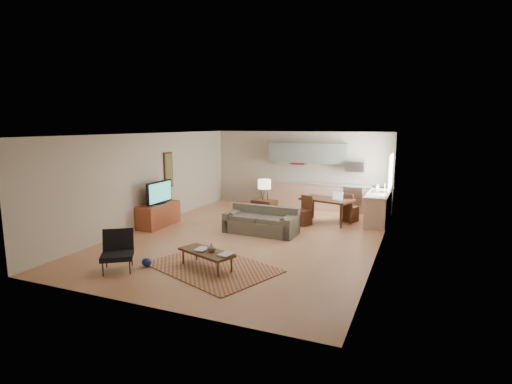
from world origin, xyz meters
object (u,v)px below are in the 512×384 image
at_px(sofa, 261,220).
at_px(coffee_table, 207,260).
at_px(armchair, 117,252).
at_px(console_table, 264,213).
at_px(dining_table, 327,211).
at_px(tv_credenza, 159,215).

height_order(sofa, coffee_table, sofa).
xyz_separation_m(armchair, console_table, (1.41, 4.55, -0.02)).
relative_size(console_table, dining_table, 0.52).
height_order(sofa, armchair, armchair).
relative_size(tv_credenza, dining_table, 0.97).
bearing_deg(sofa, coffee_table, -87.49).
bearing_deg(dining_table, console_table, -131.45).
distance_m(tv_credenza, dining_table, 5.00).
bearing_deg(sofa, tv_credenza, -170.01).
relative_size(armchair, console_table, 1.05).
bearing_deg(dining_table, coffee_table, -90.87).
xyz_separation_m(sofa, armchair, (-1.61, -3.75, 0.05)).
bearing_deg(armchair, console_table, 37.48).
distance_m(armchair, dining_table, 6.36).
distance_m(coffee_table, tv_credenza, 3.99).
xyz_separation_m(coffee_table, armchair, (-1.61, -0.80, 0.22)).
relative_size(coffee_table, tv_credenza, 0.88).
bearing_deg(coffee_table, console_table, 113.30).
bearing_deg(console_table, tv_credenza, -144.12).
height_order(tv_credenza, console_table, console_table).
height_order(coffee_table, console_table, console_table).
distance_m(armchair, console_table, 4.76).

